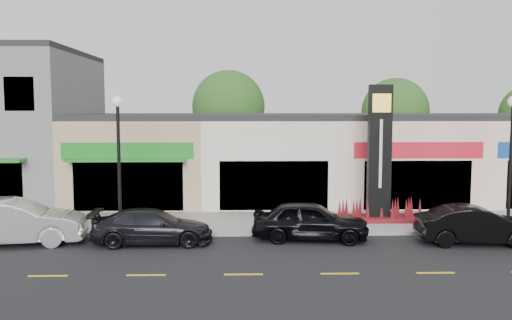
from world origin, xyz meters
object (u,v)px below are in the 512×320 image
object	(u,v)px
lamp_east_near	(511,149)
car_black_sedan	(310,221)
car_white_van	(14,222)
car_dark_sedan	(152,227)
lamp_west_near	(119,149)
car_black_conv	(476,225)
pylon_sign	(379,173)

from	to	relation	value
lamp_east_near	car_black_sedan	distance (m)	8.89
car_white_van	car_black_sedan	world-z (taller)	car_white_van
lamp_east_near	car_dark_sedan	distance (m)	14.80
car_dark_sedan	lamp_west_near	bearing A→B (deg)	42.81
car_black_sedan	car_black_conv	xyz separation A→B (m)	(6.19, -0.80, -0.04)
pylon_sign	car_black_conv	size ratio (longest dim) A/B	1.37
pylon_sign	car_white_van	world-z (taller)	pylon_sign
lamp_west_near	car_black_conv	distance (m)	14.22
lamp_east_near	car_dark_sedan	world-z (taller)	lamp_east_near
car_white_van	car_black_conv	distance (m)	17.44
lamp_west_near	pylon_sign	size ratio (longest dim) A/B	0.91
lamp_west_near	car_dark_sedan	world-z (taller)	lamp_west_near
lamp_west_near	car_dark_sedan	bearing A→B (deg)	-45.40
lamp_west_near	car_white_van	bearing A→B (deg)	-156.35
car_white_van	car_black_sedan	xyz separation A→B (m)	(11.24, 0.43, -0.09)
pylon_sign	car_dark_sedan	world-z (taller)	pylon_sign
lamp_west_near	car_white_van	xyz separation A→B (m)	(-3.62, -1.59, -2.62)
lamp_east_near	car_dark_sedan	size ratio (longest dim) A/B	1.20
lamp_west_near	car_black_sedan	distance (m)	8.17
car_black_conv	lamp_east_near	bearing A→B (deg)	-43.24
car_black_conv	lamp_west_near	bearing A→B (deg)	86.80
pylon_sign	car_black_conv	distance (m)	4.87
car_dark_sedan	car_black_conv	xyz separation A→B (m)	(12.26, -0.39, 0.06)
car_dark_sedan	car_black_sedan	xyz separation A→B (m)	(6.06, 0.42, 0.11)
lamp_east_near	car_white_van	bearing A→B (deg)	-175.38
lamp_west_near	lamp_east_near	bearing A→B (deg)	0.00
lamp_east_near	car_black_conv	world-z (taller)	lamp_east_near
car_black_sedan	car_black_conv	size ratio (longest dim) A/B	1.03
car_black_conv	car_white_van	bearing A→B (deg)	93.65
car_black_conv	car_black_sedan	bearing A→B (deg)	87.50
pylon_sign	car_white_van	xyz separation A→B (m)	(-14.62, -3.28, -1.42)
car_white_van	car_black_conv	size ratio (longest dim) A/B	1.19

